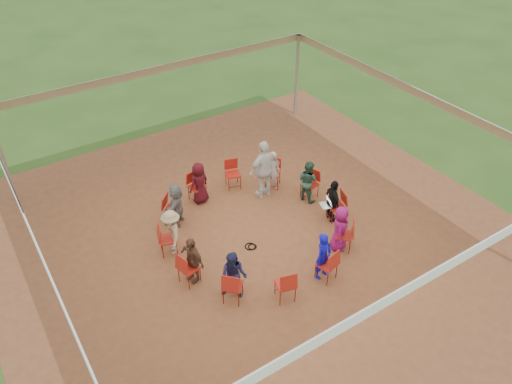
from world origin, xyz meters
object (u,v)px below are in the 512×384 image
person_seated_6 (192,259)px  chair_4 (197,187)px  standing_person (264,169)px  chair_9 (285,284)px  chair_0 (336,206)px  chair_5 (173,210)px  cable_coil (251,246)px  person_seated_1 (308,181)px  person_seated_2 (272,170)px  person_seated_8 (323,256)px  chair_2 (273,174)px  person_seated_3 (199,183)px  chair_8 (233,286)px  chair_11 (344,235)px  chair_6 (168,239)px  chair_10 (327,264)px  person_seated_4 (176,205)px  chair_7 (189,268)px  chair_3 (233,174)px  person_seated_0 (333,201)px  person_seated_9 (340,228)px  person_seated_5 (172,232)px  laptop (327,203)px  person_seated_7 (234,276)px  chair_1 (310,185)px

person_seated_6 → chair_4: bearing=136.5°
chair_4 → person_seated_6: (-1.55, -2.76, 0.20)m
standing_person → chair_9: bearing=58.9°
chair_0 → chair_5: (-3.81, 2.28, 0.00)m
chair_0 → cable_coil: (-2.57, 0.29, -0.43)m
chair_4 → person_seated_1: 3.17m
standing_person → person_seated_2: bearing=-162.0°
person_seated_8 → person_seated_1: bearing=45.0°
chair_2 → standing_person: size_ratio=0.50×
person_seated_3 → person_seated_8: (1.06, -4.22, 0.00)m
chair_8 → cable_coil: size_ratio=2.50×
chair_4 → standing_person: bearing=139.3°
chair_11 → chair_8: bearing=135.0°
chair_6 → chair_8: size_ratio=1.00×
chair_11 → person_seated_2: bearing=46.5°
chair_10 → person_seated_1: bearing=46.5°
chair_11 → cable_coil: chair_11 is taller
person_seated_4 → chair_9: bearing=59.1°
chair_2 → chair_6: same height
chair_4 → chair_7: same height
chair_10 → cable_coil: size_ratio=2.50×
chair_0 → chair_3: bearing=45.0°
person_seated_2 → standing_person: size_ratio=0.71×
person_seated_0 → person_seated_9: bearing=165.0°
person_seated_0 → person_seated_3: 3.77m
chair_7 → person_seated_8: (2.76, -1.55, 0.20)m
chair_0 → person_seated_9: (-0.69, -0.93, 0.20)m
person_seated_5 → laptop: 4.19m
chair_6 → person_seated_3: size_ratio=0.70×
chair_11 → chair_5: bearing=90.0°
chair_4 → chair_9: size_ratio=1.00×
chair_5 → person_seated_4: size_ratio=0.70×
person_seated_2 → person_seated_8: (-1.03, -3.63, 0.00)m
chair_4 → chair_5: size_ratio=1.00×
person_seated_7 → chair_1: bearing=74.6°
chair_8 → person_seated_1: bearing=75.4°
chair_7 → person_seated_2: (3.79, 2.08, 0.20)m
chair_10 → chair_4: bearing=90.0°
person_seated_0 → person_seated_3: bearing=60.0°
chair_4 → person_seated_6: size_ratio=0.70×
chair_0 → person_seated_4: bearing=75.4°
chair_7 → person_seated_3: person_seated_3 is taller
chair_5 → person_seated_0: person_seated_0 is taller
chair_9 → standing_person: standing_person is taller
person_seated_7 → chair_9: bearing=9.3°
chair_3 → chair_9: 4.59m
chair_10 → cable_coil: (-0.92, 1.89, -0.43)m
chair_2 → person_seated_1: (0.46, -1.07, 0.20)m
person_seated_5 → person_seated_8: same height
chair_2 → chair_8: (-3.30, -3.20, 0.00)m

